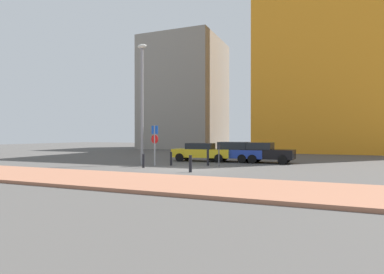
# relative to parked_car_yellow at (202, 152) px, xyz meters

# --- Properties ---
(ground_plane) EXTENTS (120.00, 120.00, 0.00)m
(ground_plane) POSITION_rel_parked_car_yellow_xyz_m (1.19, -5.92, -0.74)
(ground_plane) COLOR #4C4947
(sidewalk_brick) EXTENTS (40.00, 4.46, 0.14)m
(sidewalk_brick) POSITION_rel_parked_car_yellow_xyz_m (1.19, -11.79, -0.67)
(sidewalk_brick) COLOR #9E664C
(sidewalk_brick) RESTS_ON ground
(parked_car_yellow) EXTENTS (4.69, 2.17, 1.43)m
(parked_car_yellow) POSITION_rel_parked_car_yellow_xyz_m (0.00, 0.00, 0.00)
(parked_car_yellow) COLOR gold
(parked_car_yellow) RESTS_ON ground
(parked_car_blue) EXTENTS (4.48, 2.10, 1.53)m
(parked_car_blue) POSITION_rel_parked_car_yellow_xyz_m (2.60, 0.39, 0.05)
(parked_car_blue) COLOR #1E389E
(parked_car_blue) RESTS_ON ground
(parked_car_black) EXTENTS (4.36, 2.14, 1.50)m
(parked_car_black) POSITION_rel_parked_car_yellow_xyz_m (4.76, 0.33, 0.03)
(parked_car_black) COLOR black
(parked_car_black) RESTS_ON ground
(parking_sign_post) EXTENTS (0.59, 0.17, 2.71)m
(parking_sign_post) POSITION_rel_parked_car_yellow_xyz_m (-1.60, -4.67, 0.96)
(parking_sign_post) COLOR gray
(parking_sign_post) RESTS_ON ground
(parking_meter) EXTENTS (0.18, 0.14, 1.41)m
(parking_meter) POSITION_rel_parked_car_yellow_xyz_m (2.45, -3.23, 0.17)
(parking_meter) COLOR #4C4C51
(parking_meter) RESTS_ON ground
(street_lamp) EXTENTS (0.70, 0.36, 8.41)m
(street_lamp) POSITION_rel_parked_car_yellow_xyz_m (-2.87, -4.20, 4.11)
(street_lamp) COLOR gray
(street_lamp) RESTS_ON ground
(traffic_bollard_near) EXTENTS (0.15, 0.15, 0.92)m
(traffic_bollard_near) POSITION_rel_parked_car_yellow_xyz_m (-0.68, -4.07, -0.29)
(traffic_bollard_near) COLOR black
(traffic_bollard_near) RESTS_ON ground
(traffic_bollard_mid) EXTENTS (0.15, 0.15, 0.86)m
(traffic_bollard_mid) POSITION_rel_parked_car_yellow_xyz_m (-1.57, -6.17, -0.31)
(traffic_bollard_mid) COLOR black
(traffic_bollard_mid) RESTS_ON ground
(traffic_bollard_far) EXTENTS (0.16, 0.16, 1.08)m
(traffic_bollard_far) POSITION_rel_parked_car_yellow_xyz_m (1.65, -3.19, -0.21)
(traffic_bollard_far) COLOR black
(traffic_bollard_far) RESTS_ON ground
(traffic_bollard_edge) EXTENTS (0.17, 0.17, 0.94)m
(traffic_bollard_edge) POSITION_rel_parked_car_yellow_xyz_m (2.09, -7.28, -0.28)
(traffic_bollard_edge) COLOR black
(traffic_bollard_edge) RESTS_ON ground
(building_colorful_midrise) EXTENTS (19.08, 13.70, 31.96)m
(building_colorful_midrise) POSITION_rel_parked_car_yellow_xyz_m (10.57, 20.37, 15.23)
(building_colorful_midrise) COLOR orange
(building_colorful_midrise) RESTS_ON ground
(building_under_construction) EXTENTS (11.39, 12.14, 17.34)m
(building_under_construction) POSITION_rel_parked_car_yellow_xyz_m (-11.87, 23.83, 7.92)
(building_under_construction) COLOR gray
(building_under_construction) RESTS_ON ground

